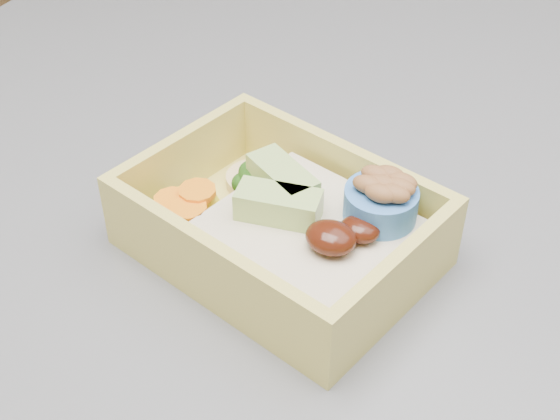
% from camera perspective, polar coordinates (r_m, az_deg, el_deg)
% --- Properties ---
extents(bento_box, '(0.21, 0.17, 0.07)m').
position_cam_1_polar(bento_box, '(0.49, 0.68, -1.23)').
color(bento_box, '#D7C558').
rests_on(bento_box, island).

